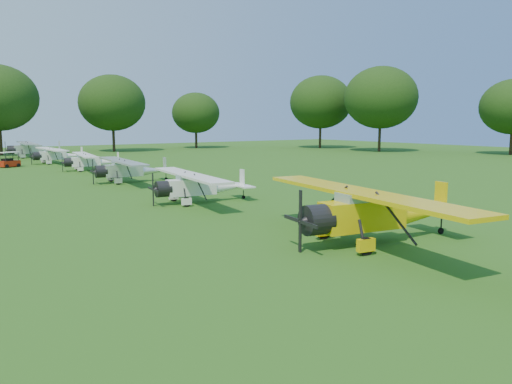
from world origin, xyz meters
TOP-DOWN VIEW (x-y plane):
  - ground at (0.00, 0.00)m, footprint 160.00×160.00m
  - tree_belt at (3.57, 0.16)m, footprint 137.36×130.27m
  - aircraft_2 at (1.58, -10.00)m, footprint 7.52×11.90m
  - aircraft_3 at (0.71, 2.90)m, footprint 6.14×9.75m
  - aircraft_4 at (1.04, 14.97)m, footprint 6.21×9.89m
  - aircraft_5 at (1.42, 26.45)m, footprint 5.74×9.10m
  - aircraft_6 at (0.80, 37.10)m, footprint 6.03×9.58m
  - aircraft_7 at (0.54, 48.89)m, footprint 7.15×11.40m
  - golf_cart at (-4.55, 35.00)m, footprint 2.18×1.79m

SIDE VIEW (x-z plane):
  - ground at x=0.00m, z-range 0.00..0.00m
  - golf_cart at x=-4.55m, z-range -0.27..1.36m
  - aircraft_5 at x=1.42m, z-range 0.15..1.94m
  - aircraft_6 at x=0.80m, z-range 0.16..2.05m
  - aircraft_3 at x=0.71m, z-range 0.16..2.08m
  - aircraft_4 at x=1.04m, z-range 0.16..2.11m
  - aircraft_7 at x=0.54m, z-range 0.19..2.43m
  - aircraft_2 at x=1.58m, z-range 0.20..2.53m
  - tree_belt at x=3.57m, z-range 0.77..15.29m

